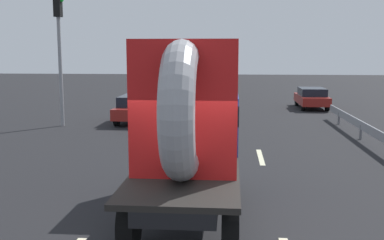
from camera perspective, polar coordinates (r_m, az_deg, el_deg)
The scene contains 8 objects.
ground_plane at distance 8.81m, azimuth -0.30°, elevation -13.73°, with size 120.00×120.00×0.00m, color black.
flatbed_truck at distance 9.43m, azimuth -0.29°, elevation -1.60°, with size 2.02×4.93×3.54m.
distant_sedan at distance 22.11m, azimuth -6.75°, elevation 1.53°, with size 1.67×3.89×1.27m.
traffic_light at distance 21.39m, azimuth -16.08°, elevation 9.25°, with size 0.42×0.36×5.73m.
guardrail at distance 17.00m, azimuth 21.79°, elevation -1.62°, with size 0.10×14.56×0.71m.
lane_dash_left_far at distance 14.94m, azimuth -5.44°, elevation -4.43°, with size 2.09×0.16×0.01m, color beige.
lane_dash_right_far at distance 14.87m, azimuth 8.47°, elevation -4.54°, with size 2.23×0.16×0.01m, color beige.
oncoming_car at distance 28.14m, azimuth 14.59°, elevation 2.73°, with size 1.59×3.70×1.21m.
Camera 1 is at (0.73, -8.12, 3.33)m, focal length 43.12 mm.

